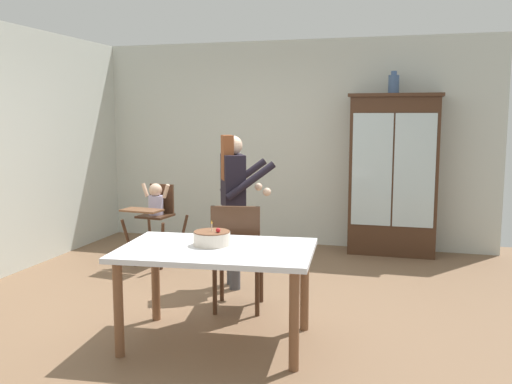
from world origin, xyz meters
TOP-DOWN VIEW (x-y plane):
  - ground_plane at (0.00, 0.00)m, footprint 6.24×6.24m
  - wall_back at (0.00, 2.63)m, footprint 5.32×0.06m
  - china_cabinet at (1.35, 2.37)m, footprint 1.11×0.48m
  - ceramic_vase at (1.32, 2.37)m, footprint 0.13×0.13m
  - high_chair_with_toddler at (-1.26, 1.10)m, footprint 0.63×0.73m
  - adult_person at (-0.12, 0.52)m, footprint 0.65×0.64m
  - dining_table at (0.19, -0.86)m, footprint 1.52×1.05m
  - birthday_cake at (0.13, -0.80)m, footprint 0.28×0.28m
  - dining_chair_far_side at (0.13, -0.18)m, footprint 0.51×0.51m

SIDE VIEW (x-z plane):
  - ground_plane at x=0.00m, z-range 0.00..0.00m
  - dining_chair_far_side at x=0.13m, z-range 0.08..1.04m
  - dining_table at x=0.19m, z-range 0.27..1.01m
  - high_chair_with_toddler at x=-1.26m, z-range 0.18..1.13m
  - birthday_cake at x=0.13m, z-range 0.70..0.89m
  - adult_person at x=-0.12m, z-range 0.20..1.73m
  - china_cabinet at x=1.35m, z-range 0.01..1.99m
  - wall_back at x=0.00m, z-range 0.00..2.70m
  - ceramic_vase at x=1.32m, z-range 1.97..2.24m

